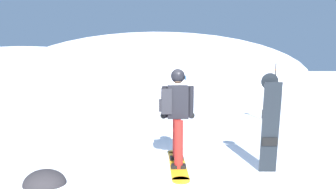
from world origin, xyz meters
name	(u,v)px	position (x,y,z in m)	size (l,w,h in m)	color
ground_plane	(159,176)	(0.00, 0.00, 0.00)	(300.00, 300.00, 0.00)	white
ridge_peak_main	(159,81)	(-1.20, 34.02, 0.00)	(36.24, 32.62, 11.90)	white
ridge_peak_far	(33,79)	(-21.49, 43.31, 0.00)	(31.56, 28.41, 10.04)	white
snowboarder_main	(176,114)	(0.28, 0.56, 0.92)	(0.64, 1.84, 1.71)	orange
spare_snowboard	(270,123)	(1.80, 0.15, 0.84)	(0.28, 0.24, 1.65)	black
piste_marker_near	(275,89)	(3.37, 4.48, 1.10)	(0.20, 0.20, 1.93)	black
rock_dark	(45,184)	(-1.69, -0.35, 0.00)	(0.63, 0.53, 0.44)	#282628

